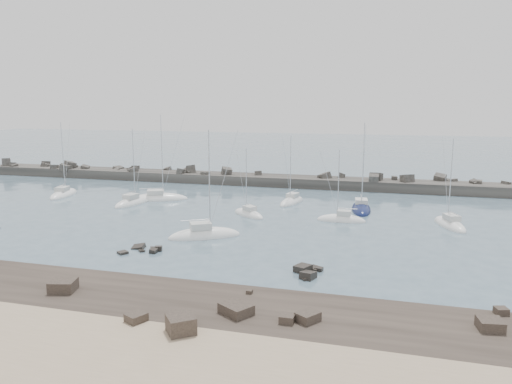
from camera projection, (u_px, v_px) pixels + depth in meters
ground at (205, 234)px, 60.78m from camera, size 400.00×400.00×0.00m
sand_strip at (12, 365)px, 30.47m from camera, size 140.00×14.00×1.00m
rock_shelf at (104, 303)px, 39.93m from camera, size 140.00×12.00×2.02m
rock_cluster_near at (143, 250)px, 53.97m from camera, size 4.38×3.63×1.06m
rock_cluster_far at (307, 272)px, 46.70m from camera, size 2.78×3.99×1.11m
breakwater at (239, 182)px, 98.78m from camera, size 115.00×7.30×4.97m
sailboat_1 at (64, 195)px, 85.78m from camera, size 4.20×8.90×13.52m
sailboat_3 at (133, 203)px, 78.74m from camera, size 3.85×8.34×12.82m
sailboat_4 at (159, 199)px, 82.07m from camera, size 9.91×6.51×14.92m
sailboat_5 at (249, 215)px, 70.75m from camera, size 6.28×5.57×10.35m
sailboat_6 at (292, 202)px, 79.54m from camera, size 3.81×7.61×11.68m
sailboat_7 at (204, 236)px, 59.35m from camera, size 8.82×6.77×13.87m
sailboat_8 at (361, 209)px, 74.20m from camera, size 3.74×9.14×13.99m
sailboat_9 at (341, 220)px, 67.39m from camera, size 6.59×2.14×10.58m
sailboat_10 at (450, 225)px, 64.60m from camera, size 4.87×8.04×12.31m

